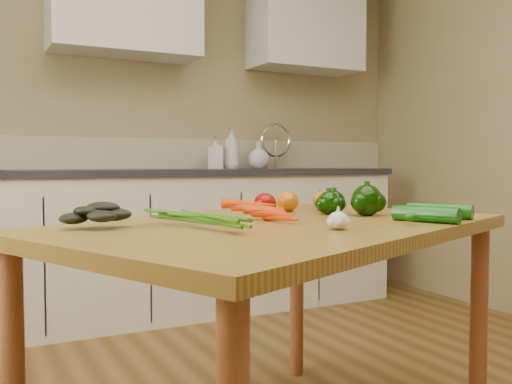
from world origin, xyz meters
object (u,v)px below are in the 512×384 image
object	(u,v)px
garlic_bulb	(338,221)
pepper_b	(334,202)
tomato_a	(265,204)
soap_bottle_b	(216,152)
leafy_greens	(91,210)
pepper_c	(367,200)
tomato_b	(288,202)
carrot_bunch	(243,211)
soap_bottle_c	(259,155)
soap_bottle_a	(232,148)
table	(279,250)
pepper_a	(329,203)
zucchini_a	(440,211)
tomato_c	(324,201)
zucchini_b	(426,214)

from	to	relation	value
garlic_bulb	pepper_b	xyz separation A→B (m)	(0.27, 0.41, 0.02)
garlic_bulb	tomato_a	distance (m)	0.50
soap_bottle_b	leafy_greens	bearing A→B (deg)	-95.31
garlic_bulb	pepper_c	bearing A→B (deg)	41.74
tomato_b	carrot_bunch	bearing A→B (deg)	-138.37
soap_bottle_c	soap_bottle_a	bearing A→B (deg)	128.30
soap_bottle_a	garlic_bulb	distance (m)	2.34
table	carrot_bunch	world-z (taller)	carrot_bunch
table	pepper_a	bearing A→B (deg)	4.51
pepper_a	carrot_bunch	bearing A→B (deg)	-162.61
soap_bottle_a	soap_bottle_b	size ratio (longest dim) A/B	1.27
pepper_a	pepper_b	bearing A→B (deg)	26.15
zucchini_a	pepper_c	bearing A→B (deg)	129.80
pepper_c	table	bearing A→B (deg)	-172.74
soap_bottle_b	pepper_a	size ratio (longest dim) A/B	2.70
soap_bottle_a	pepper_a	bearing A→B (deg)	-54.97
carrot_bunch	tomato_c	distance (m)	0.54
soap_bottle_c	zucchini_b	size ratio (longest dim) A/B	0.89
carrot_bunch	soap_bottle_b	bearing A→B (deg)	45.96
garlic_bulb	zucchini_b	xyz separation A→B (m)	(0.35, 0.03, -0.00)
table	pepper_b	size ratio (longest dim) A/B	20.57
pepper_a	pepper_c	distance (m)	0.14
pepper_b	leafy_greens	bearing A→B (deg)	-175.01
pepper_b	zucchini_a	world-z (taller)	pepper_b
leafy_greens	zucchini_b	distance (m)	0.99
garlic_bulb	soap_bottle_a	bearing A→B (deg)	72.46
pepper_b	zucchini_a	distance (m)	0.37
soap_bottle_b	pepper_c	xyz separation A→B (m)	(-0.26, -1.92, -0.20)
soap_bottle_a	pepper_a	xyz separation A→B (m)	(-0.46, -1.82, -0.24)
soap_bottle_a	zucchini_b	bearing A→B (deg)	-49.84
table	soap_bottle_b	size ratio (longest dim) A/B	7.66
pepper_a	zucchini_a	world-z (taller)	pepper_a
pepper_c	carrot_bunch	bearing A→B (deg)	-177.46
soap_bottle_b	pepper_a	bearing A→B (deg)	-73.92
soap_bottle_b	zucchini_a	size ratio (longest dim) A/B	1.04
soap_bottle_a	leafy_greens	size ratio (longest dim) A/B	1.36
pepper_c	zucchini_b	xyz separation A→B (m)	(0.02, -0.26, -0.03)
soap_bottle_a	tomato_c	bearing A→B (deg)	-53.74
tomato_a	garlic_bulb	bearing A→B (deg)	-94.75
pepper_a	tomato_b	xyz separation A→B (m)	(-0.07, 0.16, -0.00)
soap_bottle_c	zucchini_b	bearing A→B (deg)	-150.85
garlic_bulb	tomato_b	distance (m)	0.58
soap_bottle_c	zucchini_b	xyz separation A→B (m)	(-0.55, -2.16, -0.21)
soap_bottle_a	tomato_c	xyz separation A→B (m)	(-0.39, -1.68, -0.24)
soap_bottle_a	garlic_bulb	world-z (taller)	soap_bottle_a
soap_bottle_c	pepper_c	distance (m)	2.00
soap_bottle_c	pepper_c	xyz separation A→B (m)	(-0.57, -1.91, -0.18)
tomato_a	pepper_c	bearing A→B (deg)	-36.93
garlic_bulb	tomato_b	world-z (taller)	tomato_b
zucchini_a	soap_bottle_a	bearing A→B (deg)	84.00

